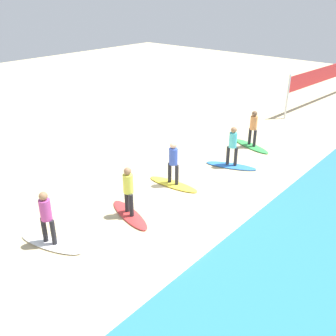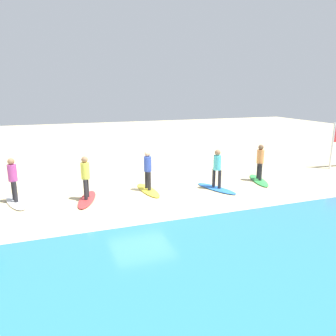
{
  "view_description": "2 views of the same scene",
  "coord_description": "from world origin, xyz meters",
  "px_view_note": "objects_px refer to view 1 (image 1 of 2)",
  "views": [
    {
      "loc": [
        9.23,
        7.77,
        6.7
      ],
      "look_at": [
        0.44,
        0.13,
        1.18
      ],
      "focal_mm": 40.69,
      "sensor_mm": 36.0,
      "label": 1
    },
    {
      "loc": [
        3.11,
        12.02,
        4.17
      ],
      "look_at": [
        -1.32,
        -0.37,
        0.93
      ],
      "focal_mm": 34.24,
      "sensor_mm": 36.0,
      "label": 2
    }
  ],
  "objects_px": {
    "surfer_green": "(253,126)",
    "surfboard_yellow": "(173,184)",
    "surfer_yellow": "(173,160)",
    "surfboard_red": "(130,215)",
    "surfboard_blue": "(231,166)",
    "surfer_white": "(46,214)",
    "surfboard_white": "(51,243)",
    "surfboard_green": "(251,146)",
    "volleyball_net": "(325,75)",
    "surfer_red": "(128,188)",
    "surfer_blue": "(233,143)"
  },
  "relations": [
    {
      "from": "surfboard_green",
      "to": "surfer_green",
      "type": "relative_size",
      "value": 1.28
    },
    {
      "from": "surfboard_blue",
      "to": "surfboard_red",
      "type": "distance_m",
      "value": 5.39
    },
    {
      "from": "volleyball_net",
      "to": "surfer_red",
      "type": "bearing_deg",
      "value": 1.42
    },
    {
      "from": "surfer_blue",
      "to": "surfboard_white",
      "type": "bearing_deg",
      "value": -7.45
    },
    {
      "from": "surfboard_green",
      "to": "volleyball_net",
      "type": "distance_m",
      "value": 9.68
    },
    {
      "from": "surfboard_blue",
      "to": "surfer_red",
      "type": "relative_size",
      "value": 1.28
    },
    {
      "from": "surfboard_blue",
      "to": "surfboard_white",
      "type": "bearing_deg",
      "value": -118.05
    },
    {
      "from": "surfer_red",
      "to": "volleyball_net",
      "type": "height_order",
      "value": "volleyball_net"
    },
    {
      "from": "surfboard_green",
      "to": "surfboard_white",
      "type": "relative_size",
      "value": 1.0
    },
    {
      "from": "surfboard_red",
      "to": "surfboard_yellow",
      "type": "bearing_deg",
      "value": 113.26
    },
    {
      "from": "surfer_yellow",
      "to": "surfer_white",
      "type": "relative_size",
      "value": 1.0
    },
    {
      "from": "surfboard_blue",
      "to": "surfboard_white",
      "type": "relative_size",
      "value": 1.0
    },
    {
      "from": "surfboard_green",
      "to": "surfboard_yellow",
      "type": "xyz_separation_m",
      "value": [
        5.3,
        -0.29,
        0.0
      ]
    },
    {
      "from": "surfer_yellow",
      "to": "surfboard_white",
      "type": "distance_m",
      "value": 5.21
    },
    {
      "from": "surfer_yellow",
      "to": "volleyball_net",
      "type": "bearing_deg",
      "value": -179.52
    },
    {
      "from": "surfboard_green",
      "to": "surfer_white",
      "type": "height_order",
      "value": "surfer_white"
    },
    {
      "from": "surfer_yellow",
      "to": "volleyball_net",
      "type": "distance_m",
      "value": 14.83
    },
    {
      "from": "surfer_yellow",
      "to": "surfboard_blue",
      "type": "bearing_deg",
      "value": 165.12
    },
    {
      "from": "surfer_yellow",
      "to": "surfboard_red",
      "type": "xyz_separation_m",
      "value": [
        2.55,
        0.31,
        -0.99
      ]
    },
    {
      "from": "surfboard_white",
      "to": "volleyball_net",
      "type": "bearing_deg",
      "value": 73.36
    },
    {
      "from": "surfboard_green",
      "to": "surfer_yellow",
      "type": "distance_m",
      "value": 5.4
    },
    {
      "from": "surfer_green",
      "to": "surfboard_red",
      "type": "bearing_deg",
      "value": 0.14
    },
    {
      "from": "surfboard_green",
      "to": "surfer_white",
      "type": "bearing_deg",
      "value": -76.22
    },
    {
      "from": "volleyball_net",
      "to": "surfboard_yellow",
      "type": "bearing_deg",
      "value": 0.48
    },
    {
      "from": "surfboard_red",
      "to": "volleyball_net",
      "type": "xyz_separation_m",
      "value": [
        -17.36,
        -0.43,
        1.74
      ]
    },
    {
      "from": "surfboard_red",
      "to": "surfboard_white",
      "type": "xyz_separation_m",
      "value": [
        2.57,
        -0.59,
        0.0
      ]
    },
    {
      "from": "surfer_yellow",
      "to": "surfer_red",
      "type": "distance_m",
      "value": 2.56
    },
    {
      "from": "surfboard_yellow",
      "to": "surfboard_white",
      "type": "bearing_deg",
      "value": -98.8
    },
    {
      "from": "surfer_yellow",
      "to": "surfer_white",
      "type": "bearing_deg",
      "value": -3.22
    },
    {
      "from": "surfboard_blue",
      "to": "surfboard_white",
      "type": "xyz_separation_m",
      "value": [
        7.94,
        -1.04,
        0.0
      ]
    },
    {
      "from": "surfboard_blue",
      "to": "surfer_white",
      "type": "distance_m",
      "value": 8.06
    },
    {
      "from": "surfer_green",
      "to": "surfer_red",
      "type": "height_order",
      "value": "same"
    },
    {
      "from": "surfboard_blue",
      "to": "surfer_yellow",
      "type": "distance_m",
      "value": 3.09
    },
    {
      "from": "surfboard_blue",
      "to": "surfer_white",
      "type": "xyz_separation_m",
      "value": [
        7.94,
        -1.04,
        0.99
      ]
    },
    {
      "from": "surfboard_blue",
      "to": "surfer_yellow",
      "type": "xyz_separation_m",
      "value": [
        2.83,
        -0.75,
        0.99
      ]
    },
    {
      "from": "surfer_blue",
      "to": "surfer_yellow",
      "type": "bearing_deg",
      "value": -14.88
    },
    {
      "from": "surfboard_green",
      "to": "surfer_blue",
      "type": "bearing_deg",
      "value": -62.44
    },
    {
      "from": "surfboard_yellow",
      "to": "surfer_white",
      "type": "distance_m",
      "value": 5.21
    },
    {
      "from": "surfer_white",
      "to": "surfer_yellow",
      "type": "bearing_deg",
      "value": 176.78
    },
    {
      "from": "surfer_white",
      "to": "surfer_blue",
      "type": "bearing_deg",
      "value": 172.55
    },
    {
      "from": "surfer_white",
      "to": "volleyball_net",
      "type": "height_order",
      "value": "volleyball_net"
    },
    {
      "from": "surfboard_green",
      "to": "surfer_blue",
      "type": "xyz_separation_m",
      "value": [
        2.47,
        0.46,
        0.99
      ]
    },
    {
      "from": "surfboard_green",
      "to": "surfboard_white",
      "type": "height_order",
      "value": "same"
    },
    {
      "from": "surfer_white",
      "to": "surfboard_red",
      "type": "bearing_deg",
      "value": 166.97
    },
    {
      "from": "surfboard_green",
      "to": "surfer_red",
      "type": "bearing_deg",
      "value": -72.92
    },
    {
      "from": "surfboard_red",
      "to": "surfboard_white",
      "type": "height_order",
      "value": "same"
    },
    {
      "from": "surfer_green",
      "to": "surfer_yellow",
      "type": "relative_size",
      "value": 1.0
    },
    {
      "from": "surfer_green",
      "to": "surfboard_yellow",
      "type": "height_order",
      "value": "surfer_green"
    },
    {
      "from": "surfer_white",
      "to": "volleyball_net",
      "type": "relative_size",
      "value": 0.18
    },
    {
      "from": "surfboard_yellow",
      "to": "surfboard_red",
      "type": "height_order",
      "value": "same"
    }
  ]
}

